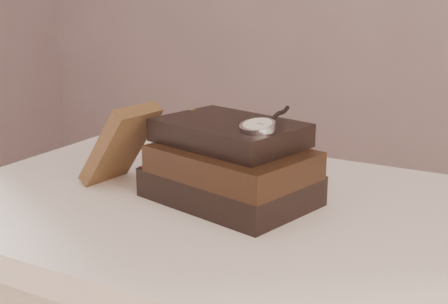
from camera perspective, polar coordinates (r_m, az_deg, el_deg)
The scene contains 5 objects.
table at distance 0.94m, azimuth 3.57°, elevation -10.48°, with size 1.00×0.60×0.75m.
book_stack at distance 0.91m, azimuth 0.61°, elevation -1.23°, with size 0.27×0.22×0.12m.
journal at distance 1.00m, azimuth -9.62°, elevation 0.73°, with size 0.02×0.09×0.15m, color #402B18.
pocket_watch at distance 0.85m, azimuth 3.35°, elevation 2.51°, with size 0.06×0.16×0.02m.
eyeglasses at distance 1.02m, azimuth 0.11°, elevation 1.35°, with size 0.13×0.14×0.05m.
Camera 1 is at (0.36, -0.41, 1.07)m, focal length 49.02 mm.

